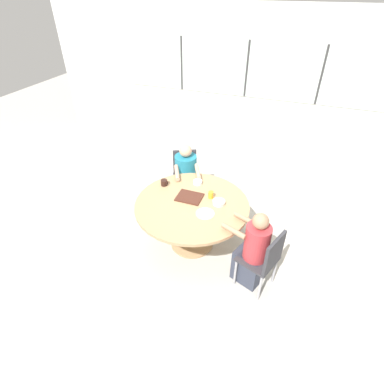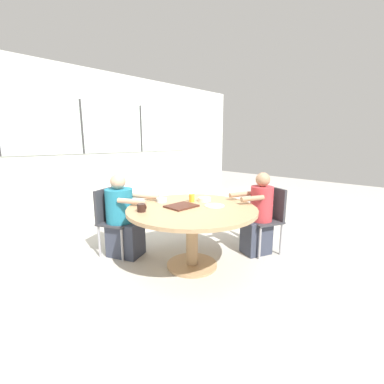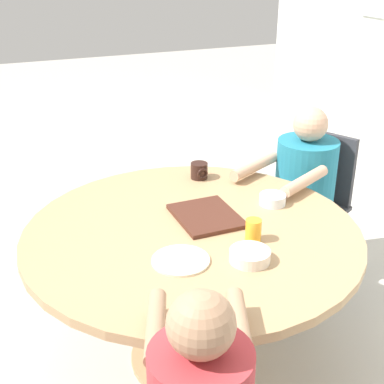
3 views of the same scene
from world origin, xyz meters
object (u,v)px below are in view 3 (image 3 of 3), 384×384
juice_glass (253,230)px  bowl_white_shallow (250,256)px  coffee_mug (199,171)px  chair_for_woman_green_shirt (315,192)px  bowl_cereal (272,199)px  person_woman_green_shirt (299,209)px

juice_glass → bowl_white_shallow: size_ratio=0.60×
bowl_white_shallow → coffee_mug: bearing=170.1°
coffee_mug → juice_glass: bearing=-4.7°
bowl_white_shallow → juice_glass: bearing=146.9°
chair_for_woman_green_shirt → bowl_cereal: chair_for_woman_green_shirt is taller
bowl_white_shallow → bowl_cereal: bearing=140.0°
chair_for_woman_green_shirt → person_woman_green_shirt: person_woman_green_shirt is taller
coffee_mug → bowl_white_shallow: (0.84, -0.15, -0.02)m
juice_glass → bowl_cereal: size_ratio=0.77×
person_woman_green_shirt → bowl_cereal: bearing=104.1°
chair_for_woman_green_shirt → coffee_mug: size_ratio=8.94×
juice_glass → bowl_white_shallow: 0.17m
chair_for_woman_green_shirt → bowl_white_shallow: (0.82, -0.89, 0.23)m
person_woman_green_shirt → juice_glass: 0.94m
juice_glass → bowl_white_shallow: juice_glass is taller
bowl_cereal → chair_for_woman_green_shirt: bearing=126.6°
chair_for_woman_green_shirt → person_woman_green_shirt: (0.08, -0.15, -0.05)m
bowl_white_shallow → person_woman_green_shirt: bearing=135.2°
coffee_mug → bowl_white_shallow: 0.85m
coffee_mug → juice_glass: 0.70m
person_woman_green_shirt → juice_glass: size_ratio=10.88×
chair_for_woman_green_shirt → bowl_cereal: (0.41, -0.55, 0.23)m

